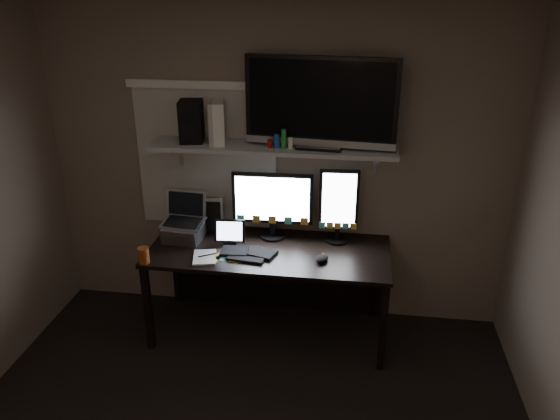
% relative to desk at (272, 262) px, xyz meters
% --- Properties ---
extents(ceiling, '(3.60, 3.60, 0.00)m').
position_rel_desk_xyz_m(ceiling, '(0.00, -1.55, 1.95)').
color(ceiling, silver).
rests_on(ceiling, back_wall).
extents(back_wall, '(3.60, 0.00, 3.60)m').
position_rel_desk_xyz_m(back_wall, '(0.00, 0.25, 0.70)').
color(back_wall, '#6F6050').
rests_on(back_wall, floor).
extents(window_blinds, '(1.10, 0.02, 1.10)m').
position_rel_desk_xyz_m(window_blinds, '(-0.55, 0.24, 0.75)').
color(window_blinds, beige).
rests_on(window_blinds, back_wall).
extents(desk, '(1.80, 0.75, 0.73)m').
position_rel_desk_xyz_m(desk, '(0.00, 0.00, 0.00)').
color(desk, black).
rests_on(desk, floor).
extents(wall_shelf, '(1.80, 0.35, 0.03)m').
position_rel_desk_xyz_m(wall_shelf, '(0.00, 0.08, 0.91)').
color(wall_shelf, '#ABABA6').
rests_on(wall_shelf, back_wall).
extents(monitor_landscape, '(0.62, 0.08, 0.54)m').
position_rel_desk_xyz_m(monitor_landscape, '(-0.01, 0.09, 0.45)').
color(monitor_landscape, black).
rests_on(monitor_landscape, desk).
extents(monitor_portrait, '(0.30, 0.07, 0.59)m').
position_rel_desk_xyz_m(monitor_portrait, '(0.50, 0.09, 0.47)').
color(monitor_portrait, black).
rests_on(monitor_portrait, desk).
extents(keyboard, '(0.43, 0.21, 0.03)m').
position_rel_desk_xyz_m(keyboard, '(-0.14, -0.21, 0.19)').
color(keyboard, black).
rests_on(keyboard, desk).
extents(mouse, '(0.11, 0.14, 0.04)m').
position_rel_desk_xyz_m(mouse, '(0.41, -0.25, 0.20)').
color(mouse, black).
rests_on(mouse, desk).
extents(notepad, '(0.21, 0.26, 0.01)m').
position_rel_desk_xyz_m(notepad, '(-0.44, -0.32, 0.18)').
color(notepad, beige).
rests_on(notepad, desk).
extents(tablet, '(0.24, 0.11, 0.20)m').
position_rel_desk_xyz_m(tablet, '(-0.31, -0.07, 0.28)').
color(tablet, black).
rests_on(tablet, desk).
extents(file_sorter, '(0.22, 0.11, 0.27)m').
position_rel_desk_xyz_m(file_sorter, '(-0.54, 0.14, 0.31)').
color(file_sorter, black).
rests_on(file_sorter, desk).
extents(laptop, '(0.34, 0.29, 0.36)m').
position_rel_desk_xyz_m(laptop, '(-0.68, -0.06, 0.36)').
color(laptop, '#B7B6BB').
rests_on(laptop, desk).
extents(cup, '(0.09, 0.09, 0.12)m').
position_rel_desk_xyz_m(cup, '(-0.85, -0.45, 0.24)').
color(cup, brown).
rests_on(cup, desk).
extents(sticky_notes, '(0.37, 0.30, 0.00)m').
position_rel_desk_xyz_m(sticky_notes, '(-0.26, -0.27, 0.18)').
color(sticky_notes, gold).
rests_on(sticky_notes, desk).
extents(tv, '(1.09, 0.29, 0.64)m').
position_rel_desk_xyz_m(tv, '(0.34, 0.07, 1.25)').
color(tv, black).
rests_on(tv, wall_shelf).
extents(game_console, '(0.14, 0.27, 0.31)m').
position_rel_desk_xyz_m(game_console, '(-0.40, 0.10, 1.08)').
color(game_console, silver).
rests_on(game_console, wall_shelf).
extents(speaker, '(0.20, 0.23, 0.31)m').
position_rel_desk_xyz_m(speaker, '(-0.61, 0.10, 1.08)').
color(speaker, black).
rests_on(speaker, wall_shelf).
extents(bottles, '(0.22, 0.09, 0.14)m').
position_rel_desk_xyz_m(bottles, '(0.06, 0.02, 1.00)').
color(bottles, '#A50F0C').
rests_on(bottles, wall_shelf).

